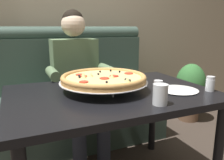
# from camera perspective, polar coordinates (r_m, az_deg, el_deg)

# --- Properties ---
(back_wall_with_window) EXTENTS (6.00, 0.12, 2.80)m
(back_wall_with_window) POSITION_cam_1_polar(r_m,az_deg,el_deg) (2.83, -12.76, 18.40)
(back_wall_with_window) COLOR tan
(back_wall_with_window) RESTS_ON ground_plane
(booth_bench) EXTENTS (1.65, 0.78, 1.13)m
(booth_bench) POSITION_cam_1_polar(r_m,az_deg,el_deg) (2.37, -8.89, -4.86)
(booth_bench) COLOR #384C42
(booth_bench) RESTS_ON ground_plane
(dining_table) EXTENTS (1.28, 0.88, 0.72)m
(dining_table) POSITION_cam_1_polar(r_m,az_deg,el_deg) (1.48, -0.13, -6.07)
(dining_table) COLOR black
(dining_table) RESTS_ON ground_plane
(diner_main) EXTENTS (0.54, 0.64, 1.27)m
(diner_main) POSITION_cam_1_polar(r_m,az_deg,el_deg) (2.03, -8.59, 1.18)
(diner_main) COLOR #2D3342
(diner_main) RESTS_ON ground_plane
(pizza) EXTENTS (0.56, 0.56, 0.11)m
(pizza) POSITION_cam_1_polar(r_m,az_deg,el_deg) (1.46, -2.11, 0.38)
(pizza) COLOR silver
(pizza) RESTS_ON dining_table
(shaker_parmesan) EXTENTS (0.06, 0.06, 0.10)m
(shaker_parmesan) POSITION_cam_1_polar(r_m,az_deg,el_deg) (1.59, 23.31, -1.12)
(shaker_parmesan) COLOR white
(shaker_parmesan) RESTS_ON dining_table
(shaker_oregano) EXTENTS (0.06, 0.06, 0.10)m
(shaker_oregano) POSITION_cam_1_polar(r_m,az_deg,el_deg) (1.35, 11.42, -2.53)
(shaker_oregano) COLOR white
(shaker_oregano) RESTS_ON dining_table
(plate_near_left) EXTENTS (0.25, 0.25, 0.02)m
(plate_near_left) POSITION_cam_1_polar(r_m,az_deg,el_deg) (1.54, 16.23, -2.16)
(plate_near_left) COLOR white
(plate_near_left) RESTS_ON dining_table
(drinking_glass) EXTENTS (0.08, 0.08, 0.11)m
(drinking_glass) POSITION_cam_1_polar(r_m,az_deg,el_deg) (1.23, 11.96, -3.83)
(drinking_glass) COLOR silver
(drinking_glass) RESTS_ON dining_table
(potted_plant) EXTENTS (0.36, 0.36, 0.70)m
(potted_plant) POSITION_cam_1_polar(r_m,az_deg,el_deg) (2.93, 18.96, -2.19)
(potted_plant) COLOR brown
(potted_plant) RESTS_ON ground_plane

